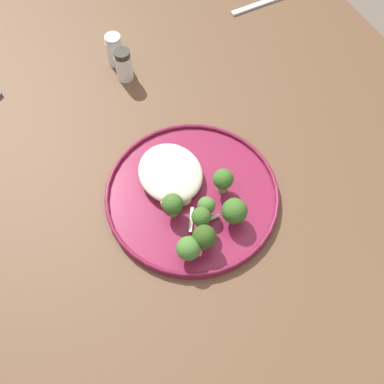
% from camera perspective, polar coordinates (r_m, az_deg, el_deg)
% --- Properties ---
extents(ground, '(6.00, 6.00, 0.00)m').
position_cam_1_polar(ground, '(1.53, 1.35, -14.71)').
color(ground, '#665B51').
extents(wooden_dining_table, '(1.40, 1.00, 0.74)m').
position_cam_1_polar(wooden_dining_table, '(0.91, 2.20, -3.64)').
color(wooden_dining_table, brown).
rests_on(wooden_dining_table, ground).
extents(dinner_plate, '(0.29, 0.29, 0.02)m').
position_cam_1_polar(dinner_plate, '(0.83, 0.00, -0.40)').
color(dinner_plate, maroon).
rests_on(dinner_plate, wooden_dining_table).
extents(noodle_bed, '(0.12, 0.11, 0.03)m').
position_cam_1_polar(noodle_bed, '(0.83, -2.49, 2.20)').
color(noodle_bed, beige).
rests_on(noodle_bed, dinner_plate).
extents(seared_scallop_on_noodles, '(0.02, 0.02, 0.02)m').
position_cam_1_polar(seared_scallop_on_noodles, '(0.82, -2.04, 0.59)').
color(seared_scallop_on_noodles, '#E5C689').
rests_on(seared_scallop_on_noodles, dinner_plate).
extents(seared_scallop_large_seared, '(0.03, 0.03, 0.02)m').
position_cam_1_polar(seared_scallop_large_seared, '(0.84, -1.71, 2.27)').
color(seared_scallop_large_seared, beige).
rests_on(seared_scallop_large_seared, dinner_plate).
extents(seared_scallop_front_small, '(0.03, 0.03, 0.01)m').
position_cam_1_polar(seared_scallop_front_small, '(0.82, -0.93, -0.60)').
color(seared_scallop_front_small, '#E5C689').
rests_on(seared_scallop_front_small, dinner_plate).
extents(seared_scallop_right_edge, '(0.02, 0.02, 0.01)m').
position_cam_1_polar(seared_scallop_right_edge, '(0.81, -2.83, -0.97)').
color(seared_scallop_right_edge, '#E5C689').
rests_on(seared_scallop_right_edge, dinner_plate).
extents(seared_scallop_rear_pale, '(0.04, 0.04, 0.01)m').
position_cam_1_polar(seared_scallop_rear_pale, '(0.85, -0.78, 3.18)').
color(seared_scallop_rear_pale, beige).
rests_on(seared_scallop_rear_pale, dinner_plate).
extents(broccoli_floret_right_tilted, '(0.04, 0.04, 0.05)m').
position_cam_1_polar(broccoli_floret_right_tilted, '(0.76, -0.40, -6.50)').
color(broccoli_floret_right_tilted, '#89A356').
rests_on(broccoli_floret_right_tilted, dinner_plate).
extents(broccoli_floret_split_head, '(0.03, 0.03, 0.05)m').
position_cam_1_polar(broccoli_floret_split_head, '(0.81, 3.57, 1.40)').
color(broccoli_floret_split_head, '#89A356').
rests_on(broccoli_floret_split_head, dinner_plate).
extents(broccoli_floret_rear_charred, '(0.03, 0.03, 0.04)m').
position_cam_1_polar(broccoli_floret_rear_charred, '(0.79, 1.65, -1.61)').
color(broccoli_floret_rear_charred, '#7A994C').
rests_on(broccoli_floret_rear_charred, dinner_plate).
extents(broccoli_floret_beside_noodles, '(0.04, 0.04, 0.05)m').
position_cam_1_polar(broccoli_floret_beside_noodles, '(0.76, 1.40, -5.16)').
color(broccoli_floret_beside_noodles, '#7A994C').
rests_on(broccoli_floret_beside_noodles, dinner_plate).
extents(broccoli_floret_tall_stalk, '(0.03, 0.03, 0.05)m').
position_cam_1_polar(broccoli_floret_tall_stalk, '(0.77, 1.05, -2.90)').
color(broccoli_floret_tall_stalk, '#89A356').
rests_on(broccoli_floret_tall_stalk, dinner_plate).
extents(broccoli_floret_center_pile, '(0.04, 0.04, 0.05)m').
position_cam_1_polar(broccoli_floret_center_pile, '(0.78, 4.87, -2.21)').
color(broccoli_floret_center_pile, '#7A994C').
rests_on(broccoli_floret_center_pile, dinner_plate).
extents(broccoli_floret_left_leaning, '(0.03, 0.03, 0.05)m').
position_cam_1_polar(broccoli_floret_left_leaning, '(0.79, -2.22, -1.45)').
color(broccoli_floret_left_leaning, '#89A356').
rests_on(broccoli_floret_left_leaning, dinner_plate).
extents(onion_sliver_long_sliver, '(0.04, 0.03, 0.00)m').
position_cam_1_polar(onion_sliver_long_sliver, '(0.80, -0.09, -3.16)').
color(onion_sliver_long_sliver, silver).
rests_on(onion_sliver_long_sliver, dinner_plate).
extents(onion_sliver_curled_piece, '(0.01, 0.04, 0.00)m').
position_cam_1_polar(onion_sliver_curled_piece, '(0.80, 1.77, -3.21)').
color(onion_sliver_curled_piece, silver).
rests_on(onion_sliver_curled_piece, dinner_plate).
extents(dinner_fork, '(0.02, 0.19, 0.00)m').
position_cam_1_polar(dinner_fork, '(1.17, 9.19, 20.86)').
color(dinner_fork, silver).
rests_on(dinner_fork, wooden_dining_table).
extents(salt_shaker, '(0.03, 0.03, 0.07)m').
position_cam_1_polar(salt_shaker, '(1.02, -8.82, 15.71)').
color(salt_shaker, white).
rests_on(salt_shaker, wooden_dining_table).
extents(pepper_shaker, '(0.03, 0.03, 0.07)m').
position_cam_1_polar(pepper_shaker, '(0.98, -7.80, 14.17)').
color(pepper_shaker, white).
rests_on(pepper_shaker, wooden_dining_table).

